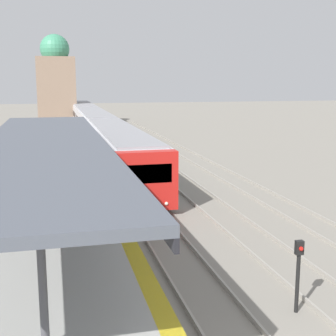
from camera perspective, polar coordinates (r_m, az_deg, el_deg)
platform_canopy at (r=16.76m, az=-14.62°, el=2.92°), size 4.00×20.94×2.90m
person_on_platform at (r=18.44m, az=-9.18°, el=-1.86°), size 0.40×0.40×1.66m
train_near at (r=45.22m, az=-8.90°, el=5.15°), size 2.70×51.34×2.98m
signal_post_near at (r=12.47m, az=15.60°, el=-11.72°), size 0.20×0.21×1.92m
distant_domed_building at (r=63.07m, az=-13.47°, el=9.99°), size 4.81×4.81×11.70m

